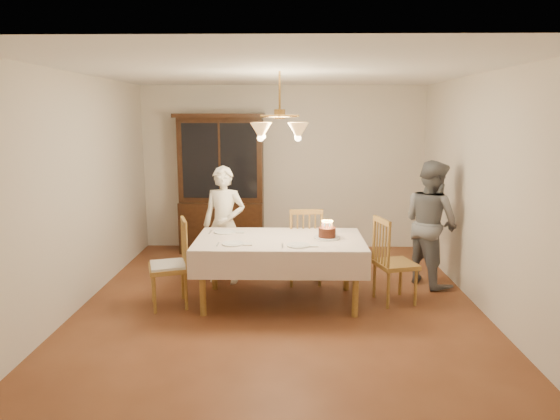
{
  "coord_description": "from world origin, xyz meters",
  "views": [
    {
      "loc": [
        0.11,
        -5.51,
        2.14
      ],
      "look_at": [
        0.0,
        0.2,
        1.05
      ],
      "focal_mm": 32.0,
      "sensor_mm": 36.0,
      "label": 1
    }
  ],
  "objects_px": {
    "china_hutch": "(222,186)",
    "chair_far_side": "(304,250)",
    "dining_table": "(280,245)",
    "birthday_cake": "(327,233)",
    "elderly_woman": "(224,225)"
  },
  "relations": [
    {
      "from": "china_hutch",
      "to": "elderly_woman",
      "type": "bearing_deg",
      "value": -81.36
    },
    {
      "from": "dining_table",
      "to": "elderly_woman",
      "type": "bearing_deg",
      "value": 135.64
    },
    {
      "from": "dining_table",
      "to": "birthday_cake",
      "type": "height_order",
      "value": "birthday_cake"
    },
    {
      "from": "china_hutch",
      "to": "chair_far_side",
      "type": "xyz_separation_m",
      "value": [
        1.27,
        -1.57,
        -0.6
      ]
    },
    {
      "from": "elderly_woman",
      "to": "birthday_cake",
      "type": "distance_m",
      "value": 1.44
    },
    {
      "from": "birthday_cake",
      "to": "chair_far_side",
      "type": "bearing_deg",
      "value": 109.96
    },
    {
      "from": "china_hutch",
      "to": "chair_far_side",
      "type": "bearing_deg",
      "value": -51.2
    },
    {
      "from": "dining_table",
      "to": "chair_far_side",
      "type": "relative_size",
      "value": 1.9
    },
    {
      "from": "elderly_woman",
      "to": "china_hutch",
      "type": "bearing_deg",
      "value": 108.18
    },
    {
      "from": "chair_far_side",
      "to": "birthday_cake",
      "type": "xyz_separation_m",
      "value": [
        0.24,
        -0.65,
        0.37
      ]
    },
    {
      "from": "elderly_woman",
      "to": "chair_far_side",
      "type": "bearing_deg",
      "value": 7.93
    },
    {
      "from": "china_hutch",
      "to": "dining_table",
      "type": "bearing_deg",
      "value": -66.92
    },
    {
      "from": "elderly_woman",
      "to": "birthday_cake",
      "type": "bearing_deg",
      "value": -18.61
    },
    {
      "from": "birthday_cake",
      "to": "china_hutch",
      "type": "bearing_deg",
      "value": 124.03
    },
    {
      "from": "china_hutch",
      "to": "elderly_woman",
      "type": "height_order",
      "value": "china_hutch"
    }
  ]
}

